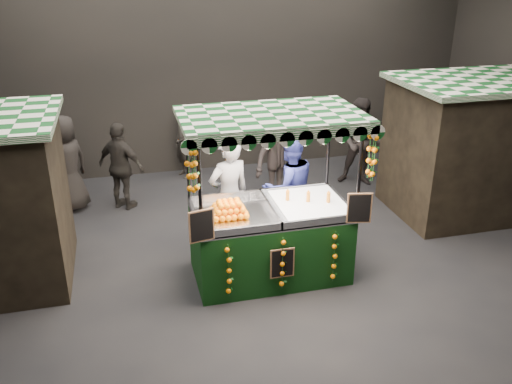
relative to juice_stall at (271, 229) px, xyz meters
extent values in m
plane|color=black|center=(-0.04, -0.06, -0.81)|extent=(12.00, 12.00, 0.00)
cube|color=black|center=(-0.04, 4.94, 1.69)|extent=(12.00, 0.10, 5.00)
cube|color=black|center=(-0.04, -5.06, 1.69)|extent=(12.00, 0.10, 5.00)
cube|color=black|center=(4.36, 1.44, 0.44)|extent=(2.80, 2.00, 2.50)
cube|color=#104B1A|center=(4.36, 1.44, 1.74)|extent=(3.00, 2.20, 0.10)
cube|color=black|center=(-0.01, 0.04, -0.28)|extent=(2.33, 1.27, 1.06)
cube|color=#B9BAC0|center=(-0.01, 0.04, 0.26)|extent=(2.33, 1.27, 0.04)
cylinder|color=black|center=(-1.14, -0.56, 0.46)|extent=(0.05, 0.05, 2.54)
cylinder|color=black|center=(1.12, -0.56, 0.46)|extent=(0.05, 0.05, 2.54)
cylinder|color=black|center=(-1.14, 0.64, 0.46)|extent=(0.05, 0.05, 2.54)
cylinder|color=black|center=(1.12, 0.64, 0.46)|extent=(0.05, 0.05, 2.54)
cube|color=#104B1A|center=(-0.01, 0.04, 1.77)|extent=(2.59, 1.53, 0.08)
cube|color=silver|center=(0.62, 0.04, 0.33)|extent=(1.04, 1.14, 0.08)
cube|color=black|center=(-1.15, -0.62, 0.51)|extent=(0.36, 0.10, 0.47)
cube|color=black|center=(1.13, -0.62, 0.51)|extent=(0.36, 0.10, 0.47)
cube|color=black|center=(-0.01, -0.63, -0.23)|extent=(0.36, 0.03, 0.47)
imported|color=gray|center=(-0.45, 0.99, 0.18)|extent=(0.83, 0.66, 1.99)
imported|color=navy|center=(0.61, 1.07, 0.17)|extent=(1.06, 0.88, 1.97)
imported|color=#2E2826|center=(-4.00, 2.85, 0.13)|extent=(0.72, 0.50, 1.89)
imported|color=#2A2422|center=(2.91, 3.18, 0.14)|extent=(1.16, 1.07, 1.91)
imported|color=#2B2723|center=(-2.15, 3.14, 0.06)|extent=(1.07, 0.97, 1.75)
imported|color=#2D2625|center=(0.96, 2.89, 0.11)|extent=(1.38, 1.12, 1.85)
imported|color=black|center=(-3.18, 3.32, 0.15)|extent=(1.12, 1.07, 1.93)
imported|color=black|center=(4.46, 3.09, 0.04)|extent=(1.48, 1.45, 1.70)
imported|color=#2E2A25|center=(-0.77, 4.54, -0.04)|extent=(0.55, 0.66, 1.55)
camera|label=1|loc=(-2.04, -7.11, 3.83)|focal=38.22mm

